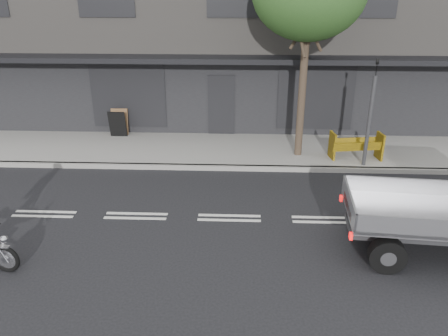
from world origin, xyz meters
TOP-DOWN VIEW (x-y plane):
  - ground at (0.00, 0.00)m, footprint 80.00×80.00m
  - sidewalk at (0.00, 4.70)m, footprint 32.00×3.20m
  - kerb at (0.00, 3.10)m, footprint 32.00×0.20m
  - building_main at (0.00, 11.30)m, footprint 26.00×10.00m
  - traffic_light_pole at (4.20, 3.35)m, footprint 0.12×0.12m
  - construction_barrier at (4.04, 3.66)m, footprint 1.73×0.90m
  - sandwich_board at (-4.36, 5.72)m, footprint 0.64×0.43m

SIDE VIEW (x-z plane):
  - ground at x=0.00m, z-range 0.00..0.00m
  - sidewalk at x=0.00m, z-range 0.00..0.15m
  - kerb at x=0.00m, z-range 0.00..0.15m
  - construction_barrier at x=4.04m, z-range 0.15..1.08m
  - sandwich_board at x=-4.36m, z-range 0.15..1.15m
  - traffic_light_pole at x=4.20m, z-range -0.10..3.40m
  - building_main at x=0.00m, z-range 0.00..8.00m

